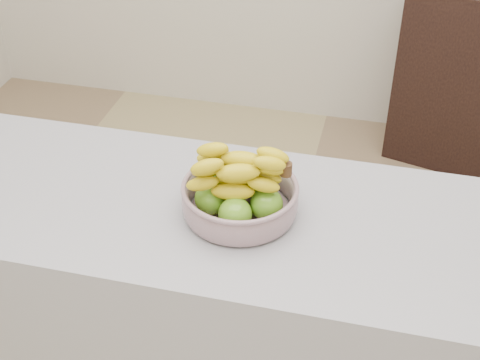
{
  "coord_description": "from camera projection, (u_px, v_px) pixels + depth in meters",
  "views": [
    {
      "loc": [
        0.31,
        -1.35,
        1.94
      ],
      "look_at": [
        -0.0,
        -0.08,
        1.0
      ],
      "focal_mm": 50.0,
      "sensor_mm": 36.0,
      "label": 1
    }
  ],
  "objects": [
    {
      "name": "counter",
      "position": [
        240.0,
        334.0,
        1.93
      ],
      "size": [
        2.0,
        0.6,
        0.9
      ],
      "primitive_type": "cube",
      "color": "#95949B",
      "rests_on": "ground"
    },
    {
      "name": "fruit_bowl",
      "position": [
        240.0,
        194.0,
        1.63
      ],
      "size": [
        0.29,
        0.29,
        0.18
      ],
      "rotation": [
        0.0,
        0.0,
        0.08
      ],
      "color": "#9CACBC",
      "rests_on": "counter"
    },
    {
      "name": "cabinet",
      "position": [
        455.0,
        74.0,
        3.27
      ],
      "size": [
        0.58,
        0.51,
        0.9
      ],
      "primitive_type": "cube",
      "rotation": [
        0.0,
        0.0,
        -0.26
      ],
      "color": "black",
      "rests_on": "ground"
    }
  ]
}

